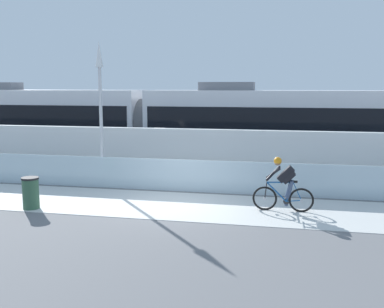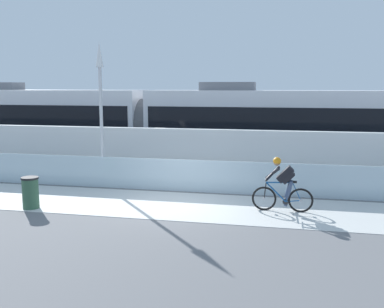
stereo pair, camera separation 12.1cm
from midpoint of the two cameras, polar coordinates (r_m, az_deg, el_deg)
name	(u,v)px [view 1 (the left image)]	position (r m, az deg, el deg)	size (l,w,h in m)	color
ground_plane	(174,205)	(13.85, -2.63, -6.56)	(200.00, 200.00, 0.00)	slate
bike_path_deck	(174,205)	(13.85, -2.63, -6.53)	(32.00, 3.20, 0.01)	silver
glass_parapet	(186,176)	(15.47, -0.95, -2.79)	(32.00, 0.05, 1.12)	silver
concrete_barrier_wall	(196,155)	(17.13, 0.36, -0.14)	(32.00, 0.36, 2.02)	white
tram_rail_near	(207,169)	(19.70, 1.77, -1.94)	(32.00, 0.08, 0.01)	#595654
tram_rail_far	(212,164)	(21.10, 2.45, -1.23)	(32.00, 0.08, 0.01)	#595654
tram	(146,124)	(20.86, -6.13, 3.85)	(22.56, 2.54, 3.81)	silver
cyclist_on_bike	(284,185)	(13.26, 11.37, -3.94)	(1.77, 0.58, 1.61)	black
lamp_post_antenna	(100,96)	(16.45, -11.85, 7.30)	(0.28, 0.28, 5.20)	gray
trash_bin	(31,193)	(14.19, -20.16, -4.71)	(0.51, 0.51, 0.96)	#33593F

